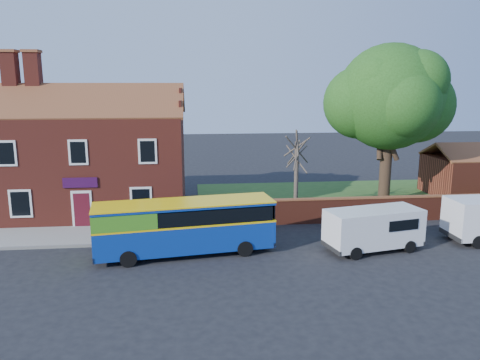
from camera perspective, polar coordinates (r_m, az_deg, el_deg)
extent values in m
plane|color=black|center=(22.10, -4.59, -11.11)|extent=(120.00, 120.00, 0.00)
cube|color=gray|center=(28.26, -19.30, -6.46)|extent=(18.00, 3.50, 0.12)
cube|color=slate|center=(26.65, -20.16, -7.60)|extent=(18.00, 0.15, 0.14)
cube|color=#426B28|center=(36.94, 15.52, -2.08)|extent=(26.00, 12.00, 0.04)
cube|color=maroon|center=(32.99, -17.42, 1.92)|extent=(12.00, 8.00, 6.50)
cube|color=brown|center=(30.62, -18.65, 9.14)|extent=(12.30, 4.08, 2.16)
cube|color=brown|center=(34.53, -17.20, 9.46)|extent=(12.30, 4.08, 2.16)
cube|color=maroon|center=(33.88, -26.22, 11.98)|extent=(0.90, 0.90, 2.20)
cube|color=maroon|center=(33.43, -23.92, 12.19)|extent=(0.90, 0.90, 2.20)
cube|color=black|center=(28.90, -19.14, 3.20)|extent=(1.10, 0.06, 1.50)
cube|color=#4C0F19|center=(29.56, -18.69, -3.52)|extent=(0.95, 0.04, 2.10)
cube|color=silver|center=(29.57, -18.69, -3.42)|extent=(1.20, 0.06, 2.30)
cube|color=#310B33|center=(29.17, -18.92, -0.30)|extent=(2.00, 0.06, 0.60)
cube|color=maroon|center=(31.43, 19.52, -3.35)|extent=(22.00, 0.30, 1.50)
cube|color=brown|center=(31.24, 19.62, -1.93)|extent=(22.00, 0.38, 0.10)
cube|color=brown|center=(41.50, 26.84, 3.53)|extent=(8.20, 2.56, 1.24)
cube|color=#0D3498|center=(24.02, -6.71, -6.64)|extent=(9.17, 3.51, 1.42)
cube|color=yellow|center=(23.81, -6.75, -5.02)|extent=(9.19, 3.54, 0.10)
cube|color=black|center=(23.69, -6.77, -4.03)|extent=(8.82, 3.48, 0.71)
cube|color=#499A21|center=(23.52, -13.93, -4.42)|extent=(3.34, 2.69, 0.76)
cube|color=#0D3498|center=(23.57, -6.80, -2.93)|extent=(9.17, 3.51, 0.14)
cube|color=yellow|center=(23.55, -6.81, -2.74)|extent=(9.21, 3.56, 0.06)
cylinder|color=black|center=(23.08, -13.47, -9.31)|extent=(0.84, 0.39, 0.80)
cylinder|color=black|center=(25.03, -13.55, -7.63)|extent=(0.84, 0.39, 0.80)
cylinder|color=black|center=(23.78, 0.58, -8.34)|extent=(0.84, 0.39, 0.80)
cylinder|color=black|center=(25.68, -0.61, -6.80)|extent=(0.84, 0.39, 0.80)
cube|color=white|center=(25.31, 15.96, -5.56)|extent=(5.26, 2.98, 1.88)
cube|color=black|center=(26.51, 20.02, -4.37)|extent=(0.43, 1.66, 0.74)
cube|color=black|center=(26.95, 20.20, -6.65)|extent=(0.51, 1.96, 0.24)
cylinder|color=black|center=(24.03, 13.90, -8.67)|extent=(0.69, 0.35, 0.65)
cylinder|color=black|center=(25.53, 11.69, -7.34)|extent=(0.69, 0.35, 0.65)
cylinder|color=black|center=(25.78, 19.96, -7.63)|extent=(0.69, 0.35, 0.65)
cylinder|color=black|center=(27.18, 17.56, -6.47)|extent=(0.69, 0.35, 0.65)
cylinder|color=black|center=(27.81, 27.03, -6.75)|extent=(0.73, 0.23, 0.72)
cylinder|color=black|center=(29.46, 24.82, -5.55)|extent=(0.73, 0.23, 0.72)
cylinder|color=black|center=(35.04, 17.28, 0.96)|extent=(0.81, 0.81, 4.67)
sphere|color=#2D7123|center=(34.49, 17.82, 9.62)|extent=(7.32, 7.32, 7.32)
sphere|color=#2D7123|center=(35.78, 20.67, 8.51)|extent=(5.28, 5.28, 5.28)
sphere|color=#2D7123|center=(34.36, 14.38, 9.12)|extent=(5.08, 5.08, 5.08)
cylinder|color=#4C4238|center=(30.56, 6.86, 0.12)|extent=(0.28, 0.28, 4.90)
cylinder|color=#4C4238|center=(30.26, 6.95, 3.37)|extent=(0.29, 2.39, 1.93)
cylinder|color=#4C4238|center=(30.29, 6.94, 3.04)|extent=(1.25, 1.77, 1.76)
cylinder|color=#4C4238|center=(30.24, 6.95, 3.69)|extent=(2.01, 0.92, 1.95)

